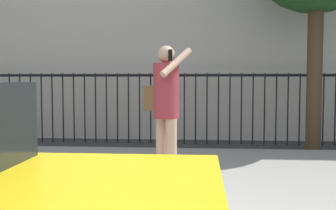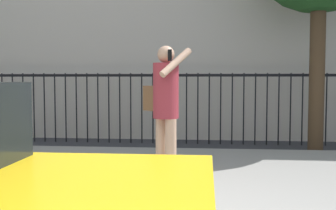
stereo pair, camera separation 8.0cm
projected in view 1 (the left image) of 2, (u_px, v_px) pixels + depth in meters
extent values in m
cube|color=gray|center=(164.00, 180.00, 5.76)|extent=(28.00, 4.40, 0.15)
cube|color=black|center=(179.00, 75.00, 9.35)|extent=(12.00, 0.04, 0.06)
cylinder|color=black|center=(10.00, 108.00, 9.71)|extent=(0.03, 0.03, 1.60)
cylinder|color=black|center=(20.00, 108.00, 9.69)|extent=(0.03, 0.03, 1.60)
cylinder|color=black|center=(31.00, 108.00, 9.67)|extent=(0.03, 0.03, 1.60)
cylinder|color=black|center=(42.00, 108.00, 9.65)|extent=(0.03, 0.03, 1.60)
cylinder|color=black|center=(52.00, 108.00, 9.63)|extent=(0.03, 0.03, 1.60)
cylinder|color=black|center=(63.00, 108.00, 9.61)|extent=(0.03, 0.03, 1.60)
cylinder|color=black|center=(74.00, 108.00, 9.59)|extent=(0.03, 0.03, 1.60)
cylinder|color=black|center=(85.00, 108.00, 9.57)|extent=(0.03, 0.03, 1.60)
cylinder|color=black|center=(96.00, 108.00, 9.55)|extent=(0.03, 0.03, 1.60)
cylinder|color=black|center=(107.00, 108.00, 9.52)|extent=(0.03, 0.03, 1.60)
cylinder|color=black|center=(117.00, 108.00, 9.50)|extent=(0.03, 0.03, 1.60)
cylinder|color=black|center=(128.00, 108.00, 9.48)|extent=(0.03, 0.03, 1.60)
cylinder|color=black|center=(140.00, 108.00, 9.46)|extent=(0.03, 0.03, 1.60)
cylinder|color=black|center=(151.00, 108.00, 9.44)|extent=(0.03, 0.03, 1.60)
cylinder|color=black|center=(162.00, 108.00, 9.42)|extent=(0.03, 0.03, 1.60)
cylinder|color=black|center=(173.00, 108.00, 9.40)|extent=(0.03, 0.03, 1.60)
cylinder|color=black|center=(184.00, 109.00, 9.38)|extent=(0.03, 0.03, 1.60)
cylinder|color=black|center=(196.00, 109.00, 9.36)|extent=(0.03, 0.03, 1.60)
cylinder|color=black|center=(207.00, 109.00, 9.34)|extent=(0.03, 0.03, 1.60)
cylinder|color=black|center=(218.00, 109.00, 9.32)|extent=(0.03, 0.03, 1.60)
cylinder|color=black|center=(230.00, 109.00, 9.30)|extent=(0.03, 0.03, 1.60)
cylinder|color=black|center=(241.00, 109.00, 9.28)|extent=(0.03, 0.03, 1.60)
cylinder|color=black|center=(253.00, 109.00, 9.26)|extent=(0.03, 0.03, 1.60)
cylinder|color=black|center=(264.00, 109.00, 9.24)|extent=(0.03, 0.03, 1.60)
cylinder|color=black|center=(276.00, 109.00, 9.22)|extent=(0.03, 0.03, 1.60)
cylinder|color=black|center=(288.00, 109.00, 9.20)|extent=(0.03, 0.03, 1.60)
cylinder|color=black|center=(300.00, 109.00, 9.18)|extent=(0.03, 0.03, 1.60)
cylinder|color=black|center=(311.00, 109.00, 9.16)|extent=(0.03, 0.03, 1.60)
cylinder|color=black|center=(323.00, 109.00, 9.14)|extent=(0.03, 0.03, 1.60)
cylinder|color=black|center=(335.00, 109.00, 9.12)|extent=(0.03, 0.03, 1.60)
cylinder|color=tan|center=(171.00, 149.00, 5.45)|extent=(0.15, 0.15, 0.80)
cylinder|color=tan|center=(161.00, 147.00, 5.61)|extent=(0.15, 0.15, 0.80)
cylinder|color=#992D38|center=(166.00, 91.00, 5.48)|extent=(0.48, 0.48, 0.73)
sphere|color=tan|center=(166.00, 54.00, 5.45)|extent=(0.23, 0.23, 0.23)
cylinder|color=tan|center=(176.00, 62.00, 5.31)|extent=(0.42, 0.43, 0.39)
cylinder|color=tan|center=(157.00, 92.00, 5.63)|extent=(0.09, 0.09, 0.56)
cube|color=black|center=(170.00, 55.00, 5.30)|extent=(0.06, 0.06, 0.15)
cube|color=brown|center=(154.00, 98.00, 5.68)|extent=(0.31, 0.31, 0.34)
cylinder|color=#4C3823|center=(315.00, 67.00, 8.20)|extent=(0.30, 0.30, 3.40)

